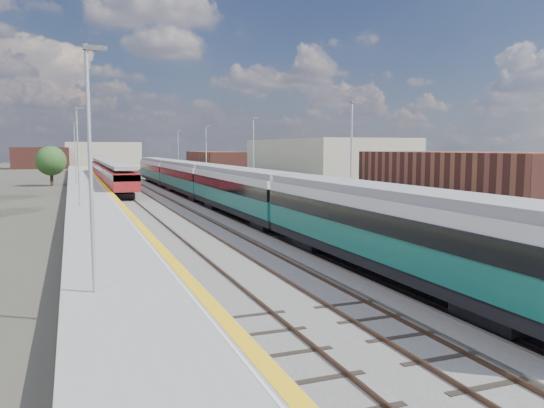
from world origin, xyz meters
TOP-DOWN VIEW (x-y plane):
  - ground at (0.00, 50.00)m, footprint 320.00×320.00m
  - ballast_bed at (-2.25, 52.50)m, footprint 10.50×155.00m
  - tracks at (-1.65, 54.18)m, footprint 8.96×160.00m
  - platform_right at (5.28, 52.49)m, footprint 4.70×155.00m
  - platform_left at (-9.05, 52.49)m, footprint 4.30×155.00m
  - buildings at (-18.12, 138.60)m, footprint 72.00×185.50m
  - green_train at (1.50, 40.21)m, footprint 2.93×81.58m
  - red_train at (-5.50, 73.37)m, footprint 2.71×54.98m
  - tree_c at (-13.36, 73.28)m, footprint 4.22×4.22m
  - tree_d at (19.34, 70.40)m, footprint 4.81×4.81m

SIDE VIEW (x-z plane):
  - ground at x=0.00m, z-range 0.00..0.00m
  - ballast_bed at x=-2.25m, z-range 0.00..0.06m
  - tracks at x=-1.65m, z-range 0.02..0.19m
  - platform_left at x=-9.05m, z-range -3.74..4.78m
  - platform_right at x=5.28m, z-range -3.72..4.80m
  - red_train at x=-5.50m, z-range 0.31..3.73m
  - green_train at x=1.50m, z-range 0.66..3.89m
  - tree_c at x=-13.36m, z-range 0.74..6.46m
  - tree_d at x=19.34m, z-range 0.84..7.36m
  - buildings at x=-18.12m, z-range -9.30..30.70m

